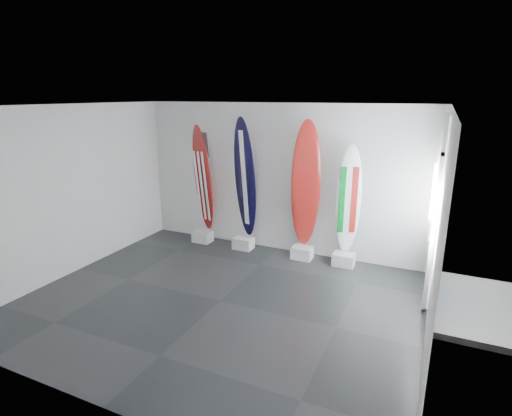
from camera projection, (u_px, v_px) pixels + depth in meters
The scene contains 16 objects.
floor at pixel (220, 301), 6.43m from camera, with size 6.00×6.00×0.00m, color black.
ceiling at pixel (215, 106), 5.62m from camera, with size 6.00×6.00×0.00m, color white.
wall_back at pixel (279, 179), 8.21m from camera, with size 6.00×6.00×0.00m, color silver.
wall_front at pixel (87, 276), 3.83m from camera, with size 6.00×6.00×0.00m, color silver.
wall_left at pixel (71, 191), 7.22m from camera, with size 5.00×5.00×0.00m, color silver.
wall_right at pixel (438, 239), 4.83m from camera, with size 5.00×5.00×0.00m, color silver.
display_block_usa at pixel (203, 236), 8.97m from camera, with size 0.40×0.30×0.24m, color silver.
surfboard_usa at pixel (203, 179), 8.71m from camera, with size 0.53×0.08×2.33m, color maroon.
display_block_navy at pixel (243, 243), 8.57m from camera, with size 0.40×0.30×0.24m, color silver.
surfboard_navy at pixel (245, 179), 8.29m from camera, with size 0.57×0.08×2.51m, color black.
display_block_swiss at pixel (302, 253), 8.05m from camera, with size 0.40×0.30×0.24m, color silver.
surfboard_swiss at pixel (306, 185), 7.77m from camera, with size 0.56×0.08×2.49m, color maroon.
display_block_italy at pixel (344, 260), 7.72m from camera, with size 0.40×0.30×0.24m, color silver.
surfboard_italy at pixel (349, 200), 7.50m from camera, with size 0.47×0.08×2.06m, color white.
wall_outlet at pixel (180, 219), 9.48m from camera, with size 0.09×0.02×0.13m, color silver.
glass_door at pixel (437, 211), 6.22m from camera, with size 0.12×1.16×2.85m, color white, non-canonical shape.
Camera 1 is at (2.91, -5.04, 3.16)m, focal length 28.48 mm.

